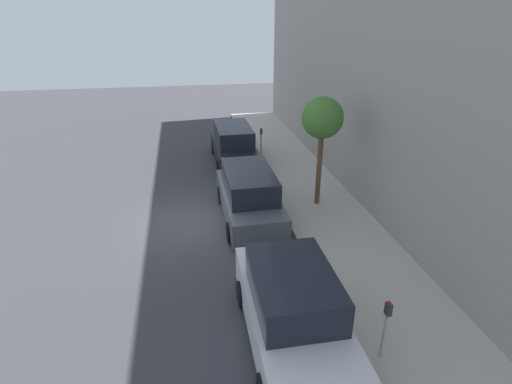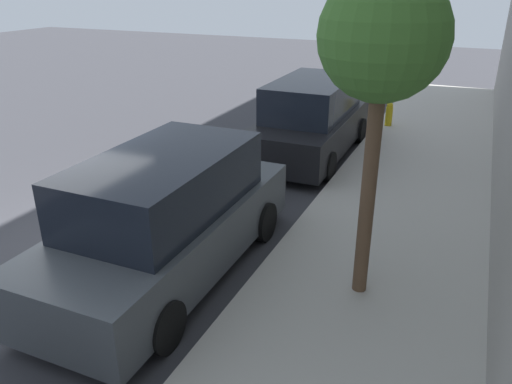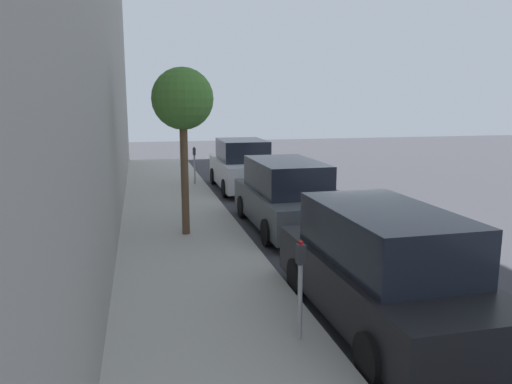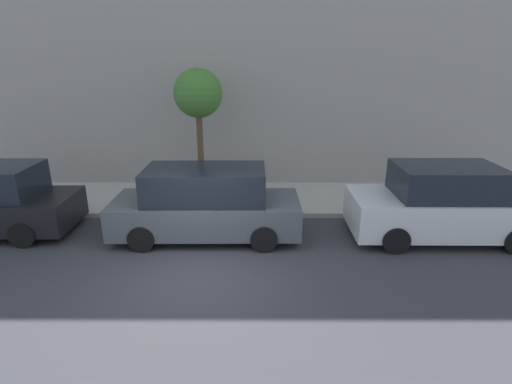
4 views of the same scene
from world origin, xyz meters
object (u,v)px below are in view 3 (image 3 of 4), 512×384
(street_tree, at_px, (183,101))
(parked_suv_nearest, at_px, (242,166))
(parking_meter_far, at_px, (300,279))
(parked_minivan_second, at_px, (286,196))
(parking_meter_near, at_px, (194,161))
(parked_minivan_third, at_px, (382,269))

(street_tree, bearing_deg, parked_suv_nearest, -112.95)
(parked_suv_nearest, relative_size, parking_meter_far, 3.31)
(parked_minivan_second, bearing_deg, parking_meter_near, -76.43)
(parked_minivan_third, relative_size, parking_meter_near, 3.26)
(parked_suv_nearest, height_order, parking_meter_near, parked_suv_nearest)
(parked_minivan_third, bearing_deg, parked_suv_nearest, -91.30)
(parked_minivan_second, height_order, parking_meter_near, parked_minivan_second)
(parked_minivan_second, xyz_separation_m, street_tree, (2.80, 0.49, 2.58))
(parked_suv_nearest, distance_m, parking_meter_far, 12.95)
(parked_suv_nearest, relative_size, parking_meter_near, 3.19)
(parked_suv_nearest, bearing_deg, parked_minivan_second, 89.52)
(parking_meter_near, xyz_separation_m, street_tree, (1.07, 7.67, 2.43))
(parked_minivan_third, distance_m, street_tree, 6.71)
(parked_suv_nearest, bearing_deg, parking_meter_near, -27.64)
(parked_minivan_second, relative_size, parking_meter_far, 3.38)
(parking_meter_near, bearing_deg, parking_meter_far, 90.00)
(parked_minivan_second, bearing_deg, parked_minivan_third, 87.86)
(parked_suv_nearest, distance_m, parked_minivan_second, 6.25)
(parked_suv_nearest, bearing_deg, street_tree, 67.05)
(parked_suv_nearest, xyz_separation_m, parking_meter_near, (1.79, -0.93, 0.14))
(parked_suv_nearest, distance_m, parking_meter_near, 2.02)
(parking_meter_near, xyz_separation_m, parking_meter_far, (0.00, 13.76, -0.03))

